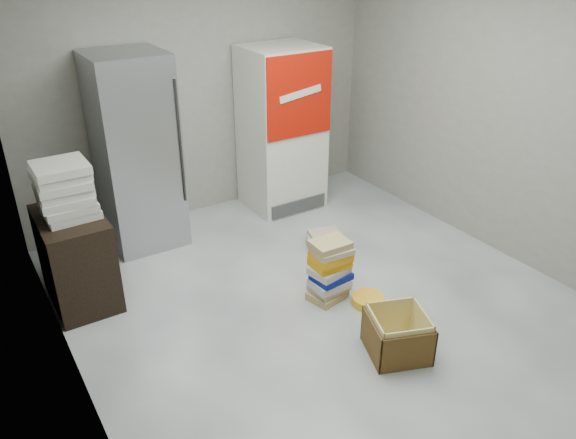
% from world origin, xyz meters
% --- Properties ---
extents(ground, '(5.00, 5.00, 0.00)m').
position_xyz_m(ground, '(0.00, 0.00, 0.00)').
color(ground, silver).
rests_on(ground, ground).
extents(room_shell, '(4.04, 5.04, 2.82)m').
position_xyz_m(room_shell, '(0.00, 0.00, 1.80)').
color(room_shell, gray).
rests_on(room_shell, ground).
extents(steel_fridge, '(0.70, 0.72, 1.90)m').
position_xyz_m(steel_fridge, '(-0.90, 2.13, 0.95)').
color(steel_fridge, '#B0B2B8').
rests_on(steel_fridge, ground).
extents(coke_cooler, '(0.80, 0.73, 1.80)m').
position_xyz_m(coke_cooler, '(0.75, 2.12, 0.90)').
color(coke_cooler, silver).
rests_on(coke_cooler, ground).
extents(wood_shelf, '(0.50, 0.80, 0.80)m').
position_xyz_m(wood_shelf, '(-1.73, 1.40, 0.40)').
color(wood_shelf, black).
rests_on(wood_shelf, ground).
extents(supply_box_stack, '(0.44, 0.43, 0.45)m').
position_xyz_m(supply_box_stack, '(-1.72, 1.40, 1.03)').
color(supply_box_stack, beige).
rests_on(supply_box_stack, wood_shelf).
extents(phonebook_stack_main, '(0.37, 0.31, 0.56)m').
position_xyz_m(phonebook_stack_main, '(0.08, 0.27, 0.28)').
color(phonebook_stack_main, tan).
rests_on(phonebook_stack_main, ground).
extents(phonebook_stack_side, '(0.40, 0.36, 0.14)m').
position_xyz_m(phonebook_stack_side, '(0.59, 1.05, 0.07)').
color(phonebook_stack_side, tan).
rests_on(phonebook_stack_side, ground).
extents(cardboard_box, '(0.55, 0.55, 0.35)m').
position_xyz_m(cardboard_box, '(0.09, -0.59, 0.14)').
color(cardboard_box, gold).
rests_on(cardboard_box, ground).
extents(bucket_lid, '(0.36, 0.36, 0.07)m').
position_xyz_m(bucket_lid, '(0.31, 0.01, 0.04)').
color(bucket_lid, yellow).
rests_on(bucket_lid, ground).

